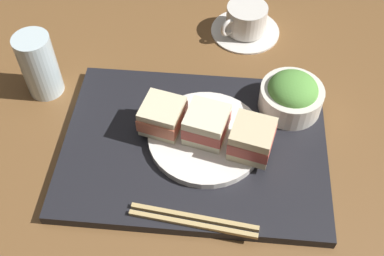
{
  "coord_description": "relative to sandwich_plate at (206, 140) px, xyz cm",
  "views": [
    {
      "loc": [
        3.72,
        -46.7,
        64.4
      ],
      "look_at": [
        -0.51,
        -0.22,
        5.0
      ],
      "focal_mm": 44.02,
      "sensor_mm": 36.0,
      "label": 1
    }
  ],
  "objects": [
    {
      "name": "ground_plane",
      "position": [
        -1.78,
        0.48,
        -4.02
      ],
      "size": [
        140.0,
        100.0,
        3.0
      ],
      "primitive_type": "cube",
      "color": "brown"
    },
    {
      "name": "serving_tray",
      "position": [
        -1.3,
        -0.4,
        -1.59
      ],
      "size": [
        43.32,
        31.52,
        1.87
      ],
      "primitive_type": "cube",
      "color": "black",
      "rests_on": "ground_plane"
    },
    {
      "name": "sandwich_plate",
      "position": [
        0.0,
        0.0,
        0.0
      ],
      "size": [
        19.09,
        19.09,
        1.3
      ],
      "primitive_type": "cylinder",
      "color": "white",
      "rests_on": "serving_tray"
    },
    {
      "name": "sandwich_near",
      "position": [
        -7.26,
        1.81,
        3.13
      ],
      "size": [
        7.88,
        8.07,
        4.96
      ],
      "color": "beige",
      "rests_on": "sandwich_plate"
    },
    {
      "name": "sandwich_middle",
      "position": [
        -0.0,
        0.0,
        3.33
      ],
      "size": [
        7.71,
        7.68,
        5.36
      ],
      "color": "#EFE5C1",
      "rests_on": "sandwich_plate"
    },
    {
      "name": "sandwich_far",
      "position": [
        7.26,
        -1.81,
        3.43
      ],
      "size": [
        7.73,
        7.76,
        5.55
      ],
      "color": "beige",
      "rests_on": "sandwich_plate"
    },
    {
      "name": "salad_bowl",
      "position": [
        13.95,
        8.95,
        2.46
      ],
      "size": [
        10.83,
        10.83,
        6.81
      ],
      "color": "silver",
      "rests_on": "serving_tray"
    },
    {
      "name": "chopsticks_pair",
      "position": [
        -0.72,
        -14.66,
        -0.3
      ],
      "size": [
        19.14,
        4.0,
        0.7
      ],
      "color": "tan",
      "rests_on": "serving_tray"
    },
    {
      "name": "coffee_cup",
      "position": [
        5.93,
        30.46,
        0.19
      ],
      "size": [
        14.1,
        14.1,
        6.2
      ],
      "color": "silver",
      "rests_on": "ground_plane"
    },
    {
      "name": "drinking_glass",
      "position": [
        -30.34,
        10.94,
        3.62
      ],
      "size": [
        6.37,
        6.37,
        12.29
      ],
      "primitive_type": "cylinder",
      "color": "silver",
      "rests_on": "ground_plane"
    }
  ]
}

